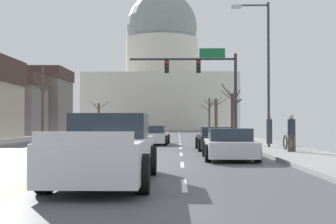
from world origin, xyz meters
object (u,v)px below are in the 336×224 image
(sedan_near_02, at_px, (229,145))
(sedan_near_00, at_px, (153,136))
(street_lamp_right, at_px, (264,61))
(sedan_near_01, at_px, (216,139))
(sedan_oncoming_00, at_px, (123,132))
(pedestrian_00, at_px, (292,131))
(sedan_oncoming_03, at_px, (123,128))
(signal_gantry, at_px, (205,75))
(bicycle_parked, at_px, (288,143))
(pickup_truck_near_03, at_px, (107,151))
(pedestrian_01, at_px, (269,128))
(sedan_oncoming_01, at_px, (133,130))
(sedan_oncoming_02, at_px, (141,129))

(sedan_near_02, bearing_deg, sedan_near_00, 106.55)
(street_lamp_right, xyz_separation_m, sedan_near_01, (-2.61, -0.63, -4.15))
(sedan_oncoming_00, xyz_separation_m, pedestrian_00, (10.25, -23.42, 0.48))
(street_lamp_right, relative_size, sedan_oncoming_03, 1.78)
(signal_gantry, xyz_separation_m, sedan_near_00, (-3.64, -3.98, -4.37))
(sedan_near_00, xyz_separation_m, sedan_oncoming_00, (-3.65, 13.71, -0.00))
(sedan_oncoming_00, bearing_deg, bicycle_parked, -64.77)
(pickup_truck_near_03, relative_size, pedestrian_01, 3.27)
(street_lamp_right, height_order, sedan_oncoming_01, street_lamp_right)
(sedan_oncoming_03, bearing_deg, sedan_near_00, -80.76)
(sedan_near_01, relative_size, sedan_oncoming_01, 1.02)
(sedan_oncoming_03, distance_m, pedestrian_00, 55.63)
(sedan_near_01, height_order, pedestrian_00, pedestrian_00)
(signal_gantry, height_order, sedan_near_01, signal_gantry)
(pedestrian_00, bearing_deg, pedestrian_01, 85.82)
(sedan_near_01, bearing_deg, pickup_truck_near_03, -105.48)
(sedan_near_00, relative_size, sedan_oncoming_00, 1.03)
(sedan_oncoming_02, xyz_separation_m, bicycle_parked, (10.14, -40.93, -0.06))
(street_lamp_right, relative_size, sedan_near_02, 1.65)
(signal_gantry, bearing_deg, sedan_oncoming_02, 103.81)
(sedan_oncoming_01, bearing_deg, sedan_oncoming_02, 89.54)
(sedan_near_01, xyz_separation_m, sedan_oncoming_03, (-10.76, 50.19, 0.00))
(sedan_near_00, height_order, sedan_near_02, sedan_near_00)
(sedan_near_02, xyz_separation_m, pedestrian_00, (3.00, 2.42, 0.50))
(street_lamp_right, xyz_separation_m, pedestrian_00, (0.42, -4.33, -3.65))
(pickup_truck_near_03, xyz_separation_m, sedan_oncoming_01, (-3.38, 41.68, -0.18))
(pickup_truck_near_03, bearing_deg, sedan_oncoming_01, 94.64)
(street_lamp_right, bearing_deg, signal_gantry, 105.26)
(signal_gantry, relative_size, sedan_near_01, 1.80)
(pedestrian_00, bearing_deg, sedan_oncoming_03, 104.36)
(bicycle_parked, bearing_deg, sedan_oncoming_02, 103.92)
(signal_gantry, relative_size, sedan_oncoming_00, 1.75)
(sedan_near_00, height_order, sedan_oncoming_01, sedan_near_00)
(sedan_near_02, relative_size, bicycle_parked, 2.65)
(sedan_near_01, bearing_deg, sedan_near_00, 120.79)
(sedan_near_02, bearing_deg, sedan_near_01, 90.24)
(street_lamp_right, xyz_separation_m, pickup_truck_near_03, (-6.28, -13.87, -3.96))
(sedan_oncoming_01, xyz_separation_m, bicycle_parked, (10.23, -30.81, -0.07))
(sedan_oncoming_01, relative_size, sedan_oncoming_03, 0.99)
(signal_gantry, xyz_separation_m, sedan_near_01, (-0.06, -9.98, -4.39))
(sedan_oncoming_02, height_order, pedestrian_00, pedestrian_00)
(pickup_truck_near_03, relative_size, sedan_oncoming_03, 1.29)
(signal_gantry, xyz_separation_m, sedan_oncoming_00, (-7.28, 9.73, -4.37))
(signal_gantry, distance_m, street_lamp_right, 9.70)
(pickup_truck_near_03, xyz_separation_m, sedan_oncoming_00, (-3.56, 32.95, -0.16))
(sedan_oncoming_02, relative_size, bicycle_parked, 2.67)
(sedan_near_00, bearing_deg, pedestrian_00, -55.76)
(sedan_near_01, height_order, sedan_near_02, sedan_near_02)
(signal_gantry, bearing_deg, sedan_near_02, -90.12)
(pickup_truck_near_03, height_order, bicycle_parked, pickup_truck_near_03)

